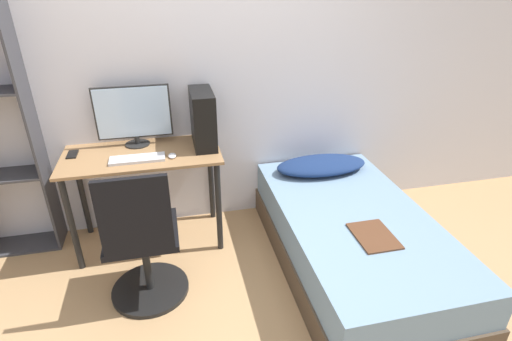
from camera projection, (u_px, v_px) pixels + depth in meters
name	position (u px, v px, depth m)	size (l,w,h in m)	color
ground_plane	(232.00, 336.00, 2.38)	(14.00, 14.00, 0.00)	tan
wall_back	(196.00, 73.00, 3.02)	(8.00, 0.05, 2.50)	silver
desk	(144.00, 169.00, 2.94)	(1.12, 0.55, 0.76)	#997047
office_chair	(144.00, 250.00, 2.49)	(0.51, 0.51, 0.98)	black
bed	(352.00, 240.00, 2.85)	(1.00, 1.84, 0.45)	#4C3D2D
pillow	(321.00, 165.00, 3.30)	(0.76, 0.36, 0.11)	navy
magazine	(374.00, 236.00, 2.51)	(0.24, 0.32, 0.01)	#56331E
monitor	(133.00, 115.00, 2.92)	(0.55, 0.18, 0.45)	black
keyboard	(137.00, 159.00, 2.78)	(0.38, 0.13, 0.02)	silver
pc_tower	(203.00, 119.00, 2.94)	(0.16, 0.39, 0.41)	black
mouse	(172.00, 156.00, 2.82)	(0.06, 0.09, 0.02)	silver
phone	(72.00, 154.00, 2.86)	(0.07, 0.14, 0.01)	black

